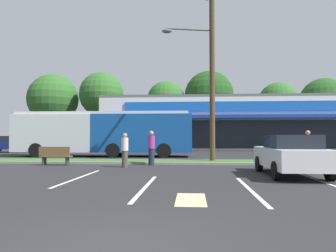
# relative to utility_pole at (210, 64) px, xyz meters

# --- Properties ---
(grass_median) EXTENTS (56.00, 2.20, 0.12)m
(grass_median) POSITION_rel_utility_pole_xyz_m (-2.05, -0.16, -5.51)
(grass_median) COLOR #386B28
(grass_median) RESTS_ON ground_plane
(curb_lip) EXTENTS (56.00, 0.24, 0.12)m
(curb_lip) POSITION_rel_utility_pole_xyz_m (-2.05, -1.38, -5.51)
(curb_lip) COLOR gray
(curb_lip) RESTS_ON ground_plane
(parking_stripe_0) EXTENTS (0.12, 4.80, 0.01)m
(parking_stripe_0) POSITION_rel_utility_pole_xyz_m (-5.04, -7.00, -5.56)
(parking_stripe_0) COLOR silver
(parking_stripe_0) RESTS_ON ground_plane
(parking_stripe_1) EXTENTS (0.12, 4.80, 0.01)m
(parking_stripe_1) POSITION_rel_utility_pole_xyz_m (-2.37, -8.91, -5.56)
(parking_stripe_1) COLOR silver
(parking_stripe_1) RESTS_ON ground_plane
(parking_stripe_2) EXTENTS (0.12, 4.80, 0.01)m
(parking_stripe_2) POSITION_rel_utility_pole_xyz_m (0.58, -9.14, -5.56)
(parking_stripe_2) COLOR silver
(parking_stripe_2) RESTS_ON ground_plane
(parking_stripe_3) EXTENTS (0.12, 4.80, 0.01)m
(parking_stripe_3) POSITION_rel_utility_pole_xyz_m (3.21, -7.08, -5.56)
(parking_stripe_3) COLOR silver
(parking_stripe_3) RESTS_ON ground_plane
(lot_arrow) EXTENTS (0.70, 1.60, 0.01)m
(lot_arrow) POSITION_rel_utility_pole_xyz_m (-1.05, -10.66, -5.56)
(lot_arrow) COLOR beige
(lot_arrow) RESTS_ON ground_plane
(storefront_building) EXTENTS (28.97, 12.61, 5.97)m
(storefront_building) POSITION_rel_utility_pole_xyz_m (3.38, 21.47, -2.58)
(storefront_building) COLOR silver
(storefront_building) RESTS_ON ground_plane
(tree_far_left) EXTENTS (7.71, 7.71, 11.07)m
(tree_far_left) POSITION_rel_utility_pole_xyz_m (-22.43, 29.75, 1.64)
(tree_far_left) COLOR #473323
(tree_far_left) RESTS_ON ground_plane
(tree_left) EXTENTS (6.60, 6.60, 11.08)m
(tree_left) POSITION_rel_utility_pole_xyz_m (-14.55, 28.84, 2.20)
(tree_left) COLOR #473323
(tree_left) RESTS_ON ground_plane
(tree_mid_left) EXTENTS (6.05, 6.05, 10.20)m
(tree_mid_left) POSITION_rel_utility_pole_xyz_m (-5.09, 32.20, 1.58)
(tree_mid_left) COLOR #473323
(tree_mid_left) RESTS_ON ground_plane
(tree_mid) EXTENTS (7.69, 7.69, 11.77)m
(tree_mid) POSITION_rel_utility_pole_xyz_m (1.68, 32.46, 2.35)
(tree_mid) COLOR #473323
(tree_mid) RESTS_ON ground_plane
(tree_mid_right) EXTENTS (5.71, 5.71, 9.45)m
(tree_mid_right) POSITION_rel_utility_pole_xyz_m (11.68, 30.10, 1.00)
(tree_mid_right) COLOR #473323
(tree_mid_right) RESTS_ON ground_plane
(tree_right) EXTENTS (7.16, 7.16, 10.21)m
(tree_right) POSITION_rel_utility_pole_xyz_m (18.76, 31.33, 1.05)
(tree_right) COLOR #473323
(tree_right) RESTS_ON ground_plane
(utility_pole) EXTENTS (3.14, 2.38, 10.44)m
(utility_pole) POSITION_rel_utility_pole_xyz_m (0.00, 0.00, 0.00)
(utility_pole) COLOR #4C3826
(utility_pole) RESTS_ON ground_plane
(city_bus) EXTENTS (13.00, 2.78, 3.25)m
(city_bus) POSITION_rel_utility_pole_xyz_m (-7.49, 4.95, -3.80)
(city_bus) COLOR #144793
(city_bus) RESTS_ON ground_plane
(bus_stop_bench) EXTENTS (1.60, 0.45, 0.95)m
(bus_stop_bench) POSITION_rel_utility_pole_xyz_m (-7.97, -2.31, -5.06)
(bus_stop_bench) COLOR brown
(bus_stop_bench) RESTS_ON ground_plane
(car_0) EXTENTS (4.56, 1.90, 1.52)m
(car_0) POSITION_rel_utility_pole_xyz_m (-18.09, 10.31, -4.79)
(car_0) COLOR navy
(car_0) RESTS_ON ground_plane
(car_3) EXTENTS (1.98, 4.48, 1.53)m
(car_3) POSITION_rel_utility_pole_xyz_m (2.68, -5.82, -4.78)
(car_3) COLOR silver
(car_3) RESTS_ON ground_plane
(pedestrian_near_bench) EXTENTS (0.33, 0.33, 1.63)m
(pedestrian_near_bench) POSITION_rel_utility_pole_xyz_m (-4.21, -3.11, -4.75)
(pedestrian_near_bench) COLOR #47423D
(pedestrian_near_bench) RESTS_ON ground_plane
(pedestrian_by_pole) EXTENTS (0.35, 0.35, 1.76)m
(pedestrian_by_pole) POSITION_rel_utility_pole_xyz_m (-3.10, -1.82, -4.69)
(pedestrian_by_pole) COLOR #1E2338
(pedestrian_by_pole) RESTS_ON ground_plane
(pedestrian_mid) EXTENTS (0.36, 0.36, 1.78)m
(pedestrian_mid) POSITION_rel_utility_pole_xyz_m (4.77, -1.69, -4.68)
(pedestrian_mid) COLOR #726651
(pedestrian_mid) RESTS_ON ground_plane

